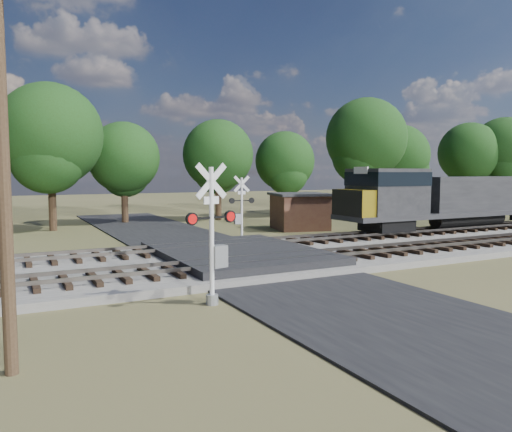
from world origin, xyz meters
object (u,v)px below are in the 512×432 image
crossing_signal_far (240,214)px  utility_pole (3,163)px  crossing_signal_near (214,246)px  equipment_shed (300,211)px

crossing_signal_far → utility_pole: size_ratio=0.48×
crossing_signal_far → utility_pole: bearing=59.2°
utility_pole → crossing_signal_near: bearing=51.1°
crossing_signal_far → equipment_shed: size_ratio=0.86×
utility_pole → equipment_shed: 28.50m
crossing_signal_near → equipment_shed: (13.88, 16.95, -0.52)m
crossing_signal_far → utility_pole: (-13.16, -16.45, 2.76)m
crossing_signal_near → crossing_signal_far: bearing=50.6°
crossing_signal_far → equipment_shed: 7.69m
crossing_signal_near → crossing_signal_far: crossing_signal_near is taller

